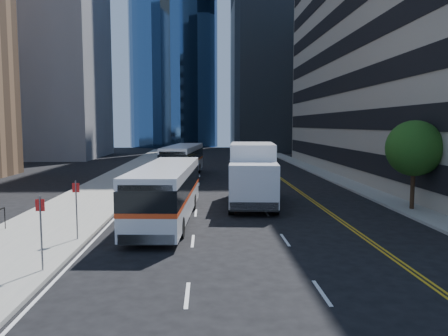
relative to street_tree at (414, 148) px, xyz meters
name	(u,v)px	position (x,y,z in m)	size (l,w,h in m)	color
ground	(282,254)	(-9.00, -8.00, -3.64)	(160.00, 160.00, 0.00)	black
sidewalk_west	(126,177)	(-19.50, 17.00, -3.57)	(5.00, 90.00, 0.15)	gray
sidewalk_east	(329,176)	(0.00, 17.00, -3.57)	(2.00, 90.00, 0.15)	gray
midrise_west	(38,41)	(-37.00, 44.00, 13.86)	(18.00, 18.00, 35.00)	gray
street_tree	(414,148)	(0.00, 0.00, 0.00)	(3.20, 3.20, 5.10)	#332114
bus_front	(167,191)	(-13.95, -2.05, -2.05)	(3.11, 11.42, 2.91)	silver
bus_rear	(183,159)	(-14.08, 17.88, -2.01)	(3.74, 11.79, 2.99)	white
box_truck	(253,173)	(-9.00, 2.47, -1.64)	(3.40, 8.14, 3.79)	silver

